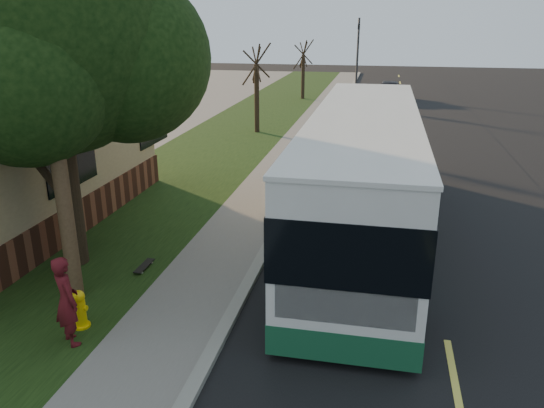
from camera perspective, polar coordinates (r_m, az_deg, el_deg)
The scene contains 16 objects.
ground at distance 9.72m, azimuth -5.98°, elevation -14.97°, with size 120.00×120.00×0.00m, color black.
road at distance 18.49m, azimuth 15.59°, elevation 1.46°, with size 8.00×80.00×0.01m, color black.
curb at distance 18.60m, azimuth 3.25°, elevation 2.44°, with size 0.25×80.00×0.12m, color gray.
sidewalk at distance 18.77m, azimuth 0.22°, elevation 2.57°, with size 2.00×80.00×0.08m, color slate.
grass_verge at distance 19.74m, azimuth -9.80°, elevation 3.12°, with size 5.00×80.00×0.07m, color black.
fire_hydrant at distance 10.49m, azimuth -19.98°, elevation -10.58°, with size 0.32×0.32×0.74m.
utility_pole at distance 10.45m, azimuth -23.22°, elevation 13.30°, with size 2.86×3.21×9.07m.
leafy_tree at distance 12.28m, azimuth -22.60°, elevation 16.59°, with size 6.30×6.00×7.80m.
bare_tree_near at distance 26.53m, azimuth -1.66°, elevation 12.18°, with size 1.38×1.21×4.31m.
bare_tree_far at distance 38.18m, azimuth 3.37°, elevation 14.13°, with size 1.38×1.21×4.03m.
traffic_signal at distance 41.73m, azimuth 9.20°, elevation 15.97°, with size 0.18×0.22×5.50m.
transit_bus at distance 13.83m, azimuth 9.76°, elevation 3.47°, with size 2.78×12.07×3.27m.
skateboarder at distance 9.87m, azimuth -21.23°, elevation -9.67°, with size 0.60×0.39×1.64m, color #4F0F15.
skateboard_main at distance 12.51m, azimuth -13.58°, elevation -6.49°, with size 0.20×0.76×0.07m.
dumpster at distance 19.28m, azimuth -20.64°, elevation 3.81°, with size 1.55×1.26×1.32m.
distant_car at distance 38.69m, azimuth 12.51°, elevation 11.83°, with size 1.63×4.05×1.38m, color black.
Camera 1 is at (2.58, -7.61, 5.46)m, focal length 35.00 mm.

